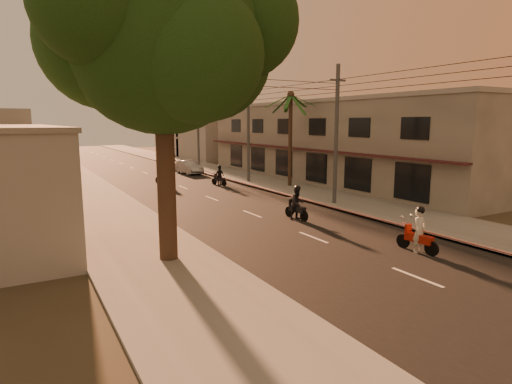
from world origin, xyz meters
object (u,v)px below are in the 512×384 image
(parked_car, at_px, (189,167))
(scooter_red, at_px, (419,232))
(scooter_mid_a, at_px, (297,204))
(palm_tree, at_px, (291,100))
(scooter_far_a, at_px, (163,175))
(scooter_mid_b, at_px, (219,176))
(scooter_far_b, at_px, (173,162))
(broadleaf_tree, at_px, (170,37))

(parked_car, bearing_deg, scooter_red, -96.61)
(scooter_mid_a, bearing_deg, palm_tree, 54.48)
(parked_car, bearing_deg, scooter_far_a, -131.16)
(scooter_mid_a, bearing_deg, scooter_mid_b, 79.59)
(scooter_far_b, bearing_deg, palm_tree, -72.05)
(scooter_red, relative_size, parked_car, 0.46)
(broadleaf_tree, distance_m, palm_tree, 20.18)
(palm_tree, distance_m, scooter_far_b, 18.68)
(broadleaf_tree, height_order, scooter_far_a, broadleaf_tree)
(palm_tree, xyz_separation_m, scooter_red, (-5.56, -17.97, -6.29))
(palm_tree, distance_m, scooter_far_a, 12.75)
(scooter_far_a, xyz_separation_m, parked_car, (4.75, 6.27, -0.15))
(scooter_red, relative_size, scooter_mid_b, 1.14)
(broadleaf_tree, xyz_separation_m, scooter_mid_b, (9.79, 17.48, -7.67))
(parked_car, bearing_deg, palm_tree, -76.13)
(scooter_mid_b, xyz_separation_m, scooter_far_b, (0.35, 13.39, 0.08))
(broadleaf_tree, distance_m, scooter_mid_b, 21.45)
(broadleaf_tree, distance_m, scooter_far_b, 33.37)
(palm_tree, xyz_separation_m, scooter_far_b, (-4.48, 17.02, -6.27))
(scooter_mid_a, distance_m, parked_car, 23.43)
(scooter_far_a, distance_m, scooter_far_b, 11.31)
(palm_tree, height_order, scooter_mid_a, palm_tree)
(broadleaf_tree, relative_size, scooter_mid_b, 6.88)
(broadleaf_tree, bearing_deg, palm_tree, 43.48)
(scooter_far_b, relative_size, parked_car, 0.45)
(scooter_mid_b, height_order, scooter_far_b, scooter_far_b)
(palm_tree, distance_m, parked_car, 14.99)
(scooter_red, distance_m, scooter_far_a, 24.81)
(scooter_mid_a, height_order, scooter_far_a, scooter_mid_a)
(palm_tree, height_order, parked_car, palm_tree)
(scooter_mid_b, relative_size, scooter_far_b, 0.89)
(palm_tree, relative_size, scooter_mid_b, 4.66)
(palm_tree, xyz_separation_m, scooter_far_a, (-8.91, 6.61, -6.29))
(palm_tree, xyz_separation_m, scooter_mid_b, (-4.82, 3.62, -6.35))
(scooter_mid_a, height_order, scooter_mid_b, scooter_mid_a)
(palm_tree, bearing_deg, scooter_red, -107.19)
(scooter_mid_a, relative_size, parked_car, 0.45)
(scooter_mid_a, height_order, parked_car, scooter_mid_a)
(scooter_far_a, distance_m, parked_car, 7.87)
(broadleaf_tree, height_order, palm_tree, broadleaf_tree)
(scooter_red, height_order, scooter_far_a, scooter_red)
(palm_tree, relative_size, scooter_far_b, 4.15)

